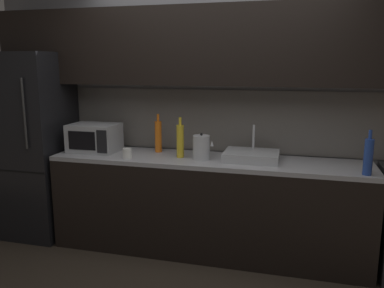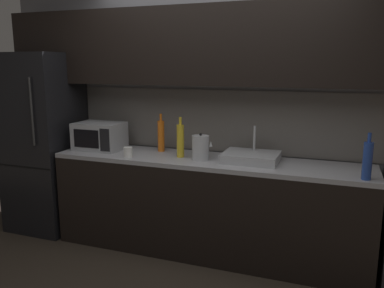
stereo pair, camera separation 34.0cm
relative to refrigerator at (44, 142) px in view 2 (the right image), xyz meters
name	(u,v)px [view 2 (the right image)]	position (x,y,z in m)	size (l,w,h in m)	color
back_wall	(218,85)	(1.82, 0.30, 0.62)	(4.62, 0.44, 2.50)	slate
counter_run	(207,206)	(1.82, 0.00, -0.48)	(2.88, 0.60, 0.90)	black
refrigerator	(44,142)	(0.00, 0.00, 0.00)	(0.68, 0.69, 1.85)	black
microwave	(100,136)	(0.68, 0.02, 0.11)	(0.46, 0.35, 0.27)	#A8AAAF
sink_basin	(251,157)	(2.21, 0.03, 0.01)	(0.48, 0.38, 0.30)	#ADAFB5
kettle	(201,148)	(1.77, -0.05, 0.08)	(0.19, 0.15, 0.24)	#B7BABF
wine_bottle_orange	(161,136)	(1.30, 0.15, 0.13)	(0.07, 0.07, 0.37)	orange
wine_bottle_blue	(367,160)	(3.13, -0.22, 0.12)	(0.07, 0.07, 0.35)	#234299
wine_bottle_yellow	(180,140)	(1.56, -0.02, 0.13)	(0.07, 0.07, 0.37)	gold
mug_white	(128,152)	(1.11, -0.19, 0.02)	(0.08, 0.08, 0.09)	silver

